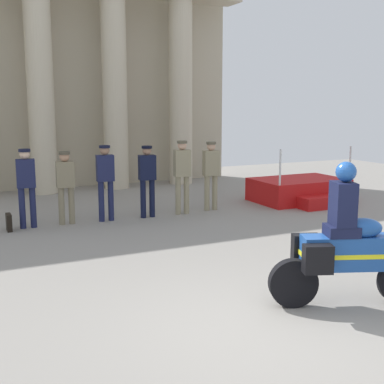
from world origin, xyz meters
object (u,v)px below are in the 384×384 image
object	(u,v)px
officer_in_row_1	(66,182)
officer_in_row_2	(105,177)
officer_in_row_5	(211,170)
motorcycle_with_rider	(344,247)
briefcase_on_ground	(9,222)
officer_in_row_4	(182,171)
officer_in_row_3	(147,175)
officer_in_row_0	(26,182)
reviewing_stand	(300,191)

from	to	relation	value
officer_in_row_1	officer_in_row_2	size ratio (longest dim) A/B	0.94
officer_in_row_5	motorcycle_with_rider	size ratio (longest dim) A/B	0.85
motorcycle_with_rider	briefcase_on_ground	distance (m)	7.04
officer_in_row_1	briefcase_on_ground	size ratio (longest dim) A/B	4.44
officer_in_row_4	briefcase_on_ground	xyz separation A→B (m)	(-3.95, 0.04, -0.86)
officer_in_row_1	briefcase_on_ground	xyz separation A→B (m)	(-1.22, -0.08, -0.76)
officer_in_row_1	officer_in_row_3	distance (m)	1.85
officer_in_row_1	officer_in_row_4	size ratio (longest dim) A/B	0.91
officer_in_row_3	officer_in_row_5	bearing A→B (deg)	-170.69
officer_in_row_0	officer_in_row_5	distance (m)	4.38
officer_in_row_0	officer_in_row_3	xyz separation A→B (m)	(2.66, -0.12, -0.01)
officer_in_row_0	officer_in_row_1	size ratio (longest dim) A/B	1.06
reviewing_stand	officer_in_row_3	size ratio (longest dim) A/B	1.44
officer_in_row_4	officer_in_row_1	bearing A→B (deg)	3.36
officer_in_row_0	briefcase_on_ground	distance (m)	0.91
officer_in_row_1	officer_in_row_4	xyz separation A→B (m)	(2.73, -0.11, 0.10)
officer_in_row_1	briefcase_on_ground	world-z (taller)	officer_in_row_1
officer_in_row_2	briefcase_on_ground	bearing A→B (deg)	6.20
reviewing_stand	officer_in_row_3	xyz separation A→B (m)	(-4.41, -0.05, 0.69)
officer_in_row_0	motorcycle_with_rider	distance (m)	6.90
officer_in_row_0	briefcase_on_ground	world-z (taller)	officer_in_row_0
officer_in_row_2	officer_in_row_3	world-z (taller)	officer_in_row_2
motorcycle_with_rider	officer_in_row_1	bearing A→B (deg)	131.90
motorcycle_with_rider	briefcase_on_ground	size ratio (longest dim) A/B	5.52
reviewing_stand	motorcycle_with_rider	bearing A→B (deg)	-123.08
officer_in_row_1	briefcase_on_ground	distance (m)	1.44
officer_in_row_5	officer_in_row_0	bearing A→B (deg)	5.57
reviewing_stand	motorcycle_with_rider	size ratio (longest dim) A/B	1.21
officer_in_row_3	briefcase_on_ground	distance (m)	3.17
officer_in_row_3	officer_in_row_4	world-z (taller)	officer_in_row_4
officer_in_row_0	officer_in_row_2	xyz separation A→B (m)	(1.69, -0.07, 0.01)
officer_in_row_1	officer_in_row_5	xyz separation A→B (m)	(3.56, -0.01, 0.06)
officer_in_row_4	officer_in_row_5	distance (m)	0.83
reviewing_stand	officer_in_row_0	size ratio (longest dim) A/B	1.43
officer_in_row_1	officer_in_row_0	bearing A→B (deg)	5.31
officer_in_row_0	officer_in_row_4	size ratio (longest dim) A/B	0.96
reviewing_stand	briefcase_on_ground	bearing A→B (deg)	-179.88
reviewing_stand	officer_in_row_1	world-z (taller)	officer_in_row_1
officer_in_row_1	officer_in_row_5	world-z (taller)	officer_in_row_5
officer_in_row_5	reviewing_stand	bearing A→B (deg)	-175.36
officer_in_row_2	officer_in_row_4	bearing A→B (deg)	-175.86
officer_in_row_3	officer_in_row_5	xyz separation A→B (m)	(1.71, 0.11, 0.02)
officer_in_row_1	officer_in_row_3	world-z (taller)	officer_in_row_3
officer_in_row_2	briefcase_on_ground	world-z (taller)	officer_in_row_2
reviewing_stand	officer_in_row_1	xyz separation A→B (m)	(-6.26, 0.06, 0.65)
officer_in_row_0	motorcycle_with_rider	bearing A→B (deg)	122.56
officer_in_row_1	motorcycle_with_rider	bearing A→B (deg)	116.20
reviewing_stand	officer_in_row_2	bearing A→B (deg)	180.00
officer_in_row_2	reviewing_stand	bearing A→B (deg)	-174.23
officer_in_row_3	officer_in_row_5	world-z (taller)	officer_in_row_5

